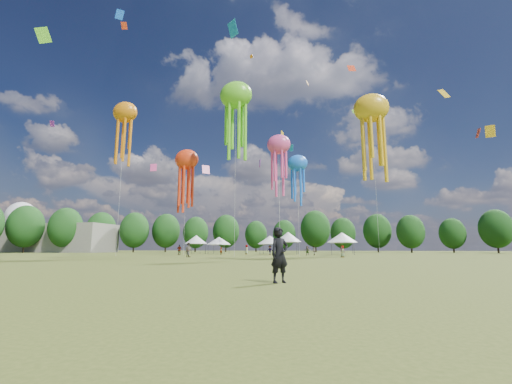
# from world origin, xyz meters

# --- Properties ---
(ground) EXTENTS (300.00, 300.00, 0.00)m
(ground) POSITION_xyz_m (0.00, 0.00, 0.00)
(ground) COLOR #384416
(ground) RESTS_ON ground
(observer_main) EXTENTS (0.84, 0.82, 1.94)m
(observer_main) POSITION_xyz_m (7.84, -1.31, 0.97)
(observer_main) COLOR black
(observer_main) RESTS_ON ground
(spectator_near) EXTENTS (1.16, 1.07, 1.91)m
(spectator_near) POSITION_xyz_m (-9.12, 30.08, 0.96)
(spectator_near) COLOR gray
(spectator_near) RESTS_ON ground
(spectators_far) EXTENTS (28.57, 19.38, 1.84)m
(spectators_far) POSITION_xyz_m (-1.43, 46.33, 0.84)
(spectators_far) COLOR gray
(spectators_far) RESTS_ON ground
(festival_tents) EXTENTS (35.48, 10.24, 4.40)m
(festival_tents) POSITION_xyz_m (-2.86, 54.67, 3.05)
(festival_tents) COLOR #47474C
(festival_tents) RESTS_ON ground
(show_kites) EXTENTS (46.00, 28.93, 29.14)m
(show_kites) POSITION_xyz_m (1.74, 41.79, 20.93)
(show_kites) COLOR red
(show_kites) RESTS_ON ground
(small_kites) EXTENTS (76.24, 52.91, 43.35)m
(small_kites) POSITION_xyz_m (0.21, 42.17, 31.33)
(small_kites) COLOR red
(small_kites) RESTS_ON ground
(treeline) EXTENTS (201.57, 95.24, 13.43)m
(treeline) POSITION_xyz_m (-3.87, 62.51, 6.54)
(treeline) COLOR #38281C
(treeline) RESTS_ON ground
(hangar) EXTENTS (40.00, 12.00, 8.00)m
(hangar) POSITION_xyz_m (-72.00, 72.00, 4.00)
(hangar) COLOR gray
(hangar) RESTS_ON ground
(radome) EXTENTS (9.00, 9.00, 16.00)m
(radome) POSITION_xyz_m (-88.00, 78.00, 9.99)
(radome) COLOR white
(radome) RESTS_ON ground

